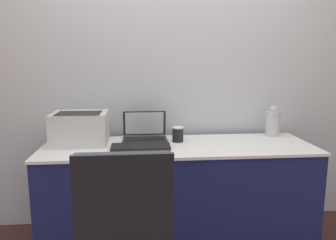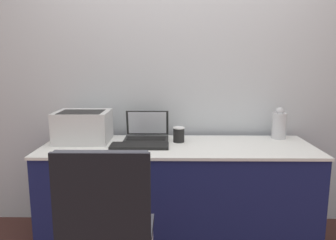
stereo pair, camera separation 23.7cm
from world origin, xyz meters
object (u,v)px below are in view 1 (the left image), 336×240
printer (80,127)px  metal_pitcher (273,122)px  laptop_left (145,134)px  coffee_cup (178,134)px  external_keyboard (141,147)px  chair (126,226)px

printer → metal_pitcher: metal_pitcher is taller
laptop_left → metal_pitcher: metal_pitcher is taller
laptop_left → printer: bearing=-171.5°
laptop_left → coffee_cup: bearing=-18.4°
coffee_cup → printer: bearing=179.1°
printer → coffee_cup: 0.72m
printer → coffee_cup: (0.72, -0.01, -0.07)m
laptop_left → external_keyboard: 0.24m
printer → coffee_cup: printer is taller
printer → metal_pitcher: bearing=4.3°
external_keyboard → coffee_cup: coffee_cup is taller
external_keyboard → metal_pitcher: metal_pitcher is taller
printer → coffee_cup: size_ratio=3.51×
printer → chair: size_ratio=0.40×
printer → chair: (0.36, -0.97, -0.28)m
printer → laptop_left: 0.49m
printer → external_keyboard: bearing=-20.8°
external_keyboard → chair: chair is taller
laptop_left → external_keyboard: size_ratio=0.81×
coffee_cup → metal_pitcher: bearing=9.0°
coffee_cup → chair: chair is taller
coffee_cup → chair: 1.05m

